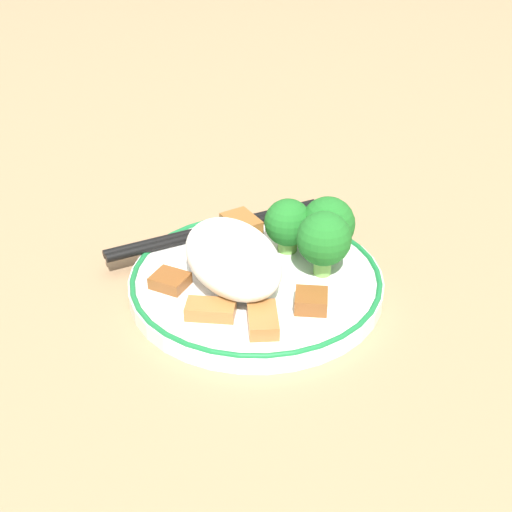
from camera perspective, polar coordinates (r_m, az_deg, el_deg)
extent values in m
plane|color=#9E7A56|center=(0.60, 0.00, -2.76)|extent=(3.00, 3.00, 0.00)
cylinder|color=white|center=(0.60, 0.00, -2.19)|extent=(0.21, 0.21, 0.01)
torus|color=#197238|center=(0.60, 0.00, -1.62)|extent=(0.21, 0.21, 0.01)
ellipsoid|color=white|center=(0.58, -1.98, -0.04)|extent=(0.11, 0.07, 0.05)
cylinder|color=#72AD4C|center=(0.60, 5.34, -0.71)|extent=(0.01, 0.01, 0.02)
sphere|color=#1E6B23|center=(0.58, 5.47, 1.39)|extent=(0.05, 0.05, 0.05)
cylinder|color=#72AD4C|center=(0.63, 5.65, 0.77)|extent=(0.02, 0.02, 0.01)
sphere|color=#1E6B23|center=(0.62, 5.76, 2.58)|extent=(0.05, 0.05, 0.05)
cylinder|color=#72AD4C|center=(0.63, 2.53, 0.97)|extent=(0.02, 0.02, 0.01)
sphere|color=#1E6B23|center=(0.62, 2.58, 2.70)|extent=(0.04, 0.04, 0.04)
cube|color=#9E6633|center=(0.54, 0.55, -5.14)|extent=(0.04, 0.04, 0.01)
cube|color=brown|center=(0.62, -1.31, 0.66)|extent=(0.03, 0.03, 0.01)
cube|color=#995B28|center=(0.66, -1.18, 2.57)|extent=(0.04, 0.03, 0.01)
cube|color=#9E6633|center=(0.55, -3.66, -4.31)|extent=(0.04, 0.04, 0.01)
cube|color=brown|center=(0.59, -6.89, -1.97)|extent=(0.04, 0.04, 0.01)
cube|color=brown|center=(0.56, 4.44, -3.61)|extent=(0.03, 0.03, 0.01)
cylinder|color=black|center=(0.66, -3.17, 2.34)|extent=(0.01, 0.21, 0.01)
cylinder|color=black|center=(0.65, -2.91, 2.05)|extent=(0.01, 0.21, 0.01)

